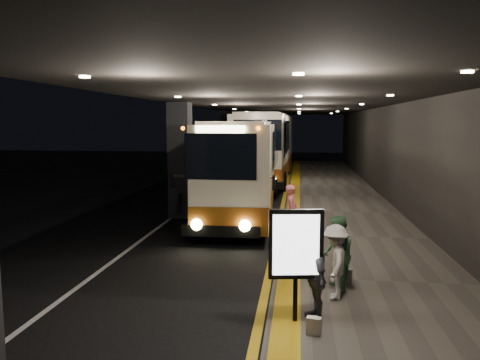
# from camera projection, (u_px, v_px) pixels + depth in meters

# --- Properties ---
(ground) EXTENTS (90.00, 90.00, 0.00)m
(ground) POSITION_uv_depth(u_px,v_px,m) (196.00, 244.00, 14.08)
(ground) COLOR black
(lane_line_white) EXTENTS (0.12, 50.00, 0.01)m
(lane_line_white) POSITION_uv_depth(u_px,v_px,m) (180.00, 211.00, 19.23)
(lane_line_white) COLOR silver
(lane_line_white) RESTS_ON ground
(kerb_stripe_yellow) EXTENTS (0.18, 50.00, 0.01)m
(kerb_stripe_yellow) POSITION_uv_depth(u_px,v_px,m) (281.00, 214.00, 18.71)
(kerb_stripe_yellow) COLOR gold
(kerb_stripe_yellow) RESTS_ON ground
(sidewalk) EXTENTS (4.50, 50.00, 0.15)m
(sidewalk) POSITION_uv_depth(u_px,v_px,m) (342.00, 214.00, 18.41)
(sidewalk) COLOR #514C44
(sidewalk) RESTS_ON ground
(tactile_strip) EXTENTS (0.50, 50.00, 0.01)m
(tactile_strip) POSITION_uv_depth(u_px,v_px,m) (294.00, 211.00, 18.63)
(tactile_strip) COLOR gold
(tactile_strip) RESTS_ON sidewalk
(terminal_wall) EXTENTS (0.10, 50.00, 6.00)m
(terminal_wall) POSITION_uv_depth(u_px,v_px,m) (404.00, 140.00, 17.77)
(terminal_wall) COLOR black
(terminal_wall) RESTS_ON ground
(support_columns) EXTENTS (0.80, 24.80, 4.40)m
(support_columns) POSITION_uv_depth(u_px,v_px,m) (180.00, 160.00, 17.94)
(support_columns) COLOR black
(support_columns) RESTS_ON ground
(canopy) EXTENTS (9.00, 50.00, 0.40)m
(canopy) POSITION_uv_depth(u_px,v_px,m) (286.00, 98.00, 18.14)
(canopy) COLOR black
(canopy) RESTS_ON support_columns
(coach_main) EXTENTS (2.82, 11.53, 3.57)m
(coach_main) POSITION_uv_depth(u_px,v_px,m) (244.00, 171.00, 18.89)
(coach_main) COLOR beige
(coach_main) RESTS_ON ground
(coach_second) EXTENTS (2.99, 12.96, 4.06)m
(coach_second) POSITION_uv_depth(u_px,v_px,m) (266.00, 150.00, 29.05)
(coach_second) COLOR beige
(coach_second) RESTS_ON ground
(passenger_boarding) EXTENTS (0.44, 0.62, 1.60)m
(passenger_boarding) POSITION_uv_depth(u_px,v_px,m) (292.00, 211.00, 14.32)
(passenger_boarding) COLOR #CC5F6C
(passenger_boarding) RESTS_ON sidewalk
(passenger_waiting_green) EXTENTS (0.57, 0.83, 1.59)m
(passenger_waiting_green) POSITION_uv_depth(u_px,v_px,m) (337.00, 254.00, 9.61)
(passenger_waiting_green) COLOR #42774C
(passenger_waiting_green) RESTS_ON sidewalk
(passenger_waiting_white) EXTENTS (0.56, 1.01, 1.49)m
(passenger_waiting_white) POSITION_uv_depth(u_px,v_px,m) (335.00, 262.00, 9.25)
(passenger_waiting_white) COLOR beige
(passenger_waiting_white) RESTS_ON sidewalk
(passenger_waiting_grey) EXTENTS (0.62, 0.95, 1.49)m
(passenger_waiting_grey) POSITION_uv_depth(u_px,v_px,m) (316.00, 278.00, 8.27)
(passenger_waiting_grey) COLOR #494A4E
(passenger_waiting_grey) RESTS_ON sidewalk
(bag_polka) EXTENTS (0.30, 0.19, 0.34)m
(bag_polka) POSITION_uv_depth(u_px,v_px,m) (345.00, 276.00, 10.12)
(bag_polka) COLOR black
(bag_polka) RESTS_ON sidewalk
(bag_plain) EXTENTS (0.26, 0.18, 0.30)m
(bag_plain) POSITION_uv_depth(u_px,v_px,m) (314.00, 326.00, 7.70)
(bag_plain) COLOR silver
(bag_plain) RESTS_ON sidewalk
(info_sign) EXTENTS (0.95, 0.25, 2.00)m
(info_sign) POSITION_uv_depth(u_px,v_px,m) (296.00, 246.00, 8.08)
(info_sign) COLOR black
(info_sign) RESTS_ON sidewalk
(stanchion_post) EXTENTS (0.05, 0.05, 1.13)m
(stanchion_post) POSITION_uv_depth(u_px,v_px,m) (288.00, 254.00, 10.44)
(stanchion_post) COLOR black
(stanchion_post) RESTS_ON sidewalk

